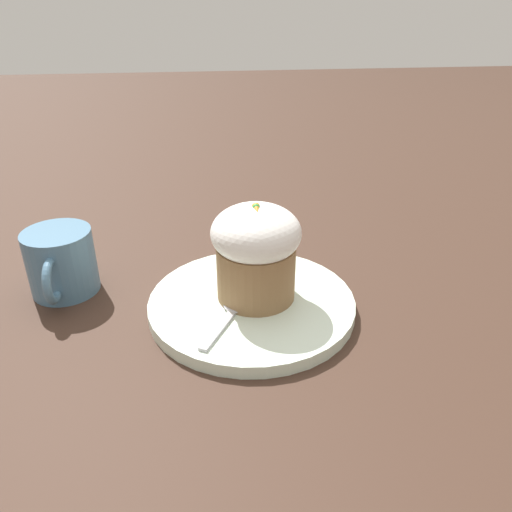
% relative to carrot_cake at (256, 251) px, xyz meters
% --- Properties ---
extents(ground_plane, '(4.00, 4.00, 0.00)m').
position_rel_carrot_cake_xyz_m(ground_plane, '(0.01, -0.01, -0.08)').
color(ground_plane, '#3D281E').
extents(dessert_plate, '(0.25, 0.25, 0.02)m').
position_rel_carrot_cake_xyz_m(dessert_plate, '(0.01, -0.01, -0.07)').
color(dessert_plate, silver).
rests_on(dessert_plate, ground_plane).
extents(carrot_cake, '(0.11, 0.11, 0.12)m').
position_rel_carrot_cake_xyz_m(carrot_cake, '(0.00, 0.00, 0.00)').
color(carrot_cake, olive).
rests_on(carrot_cake, dessert_plate).
extents(spoon, '(0.12, 0.08, 0.01)m').
position_rel_carrot_cake_xyz_m(spoon, '(0.03, -0.03, -0.06)').
color(spoon, '#B7B7BC').
rests_on(spoon, dessert_plate).
extents(coffee_cup, '(0.12, 0.09, 0.08)m').
position_rel_carrot_cake_xyz_m(coffee_cup, '(-0.07, -0.24, -0.04)').
color(coffee_cup, teal).
rests_on(coffee_cup, ground_plane).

